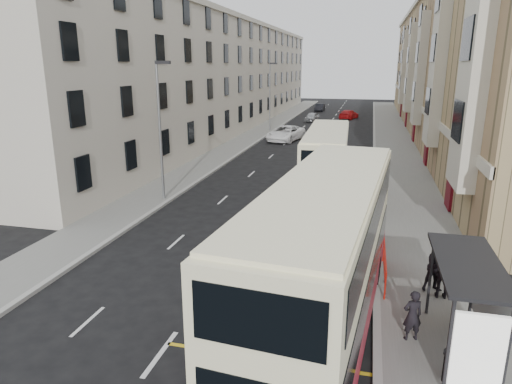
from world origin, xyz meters
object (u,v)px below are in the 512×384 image
(double_decker_rear, at_px, (326,163))
(car_silver, at_px, (312,117))
(bus_shelter, at_px, (475,294))
(litter_bin, at_px, (452,367))
(car_red, at_px, (349,114))
(pedestrian_mid, at_px, (437,267))
(pedestrian_near, at_px, (412,315))
(pedestrian_far, at_px, (444,275))
(street_lamp_far, at_px, (270,93))
(street_lamp_near, at_px, (160,124))
(double_decker_front, at_px, (325,259))
(white_van, at_px, (286,133))
(car_dark, at_px, (320,108))

(double_decker_rear, xyz_separation_m, car_silver, (-5.70, 38.48, -1.49))
(bus_shelter, relative_size, litter_bin, 5.01)
(car_red, bearing_deg, pedestrian_mid, 111.95)
(pedestrian_near, relative_size, pedestrian_far, 0.91)
(street_lamp_far, relative_size, car_red, 1.71)
(car_red, bearing_deg, double_decker_rear, 106.89)
(street_lamp_far, bearing_deg, street_lamp_near, -90.00)
(litter_bin, xyz_separation_m, car_red, (-5.54, 59.61, 0.09))
(double_decker_front, relative_size, pedestrian_mid, 6.76)
(litter_bin, bearing_deg, car_red, 95.31)
(street_lamp_near, bearing_deg, double_decker_rear, 18.86)
(double_decker_front, distance_m, white_van, 36.51)
(pedestrian_mid, distance_m, car_silver, 51.24)
(car_red, bearing_deg, car_dark, -46.97)
(car_red, bearing_deg, white_van, 91.95)
(pedestrian_near, bearing_deg, car_red, -105.86)
(pedestrian_near, distance_m, pedestrian_mid, 3.50)
(double_decker_rear, distance_m, white_van, 21.63)
(double_decker_front, bearing_deg, car_red, 97.33)
(double_decker_front, relative_size, car_silver, 3.27)
(pedestrian_mid, bearing_deg, pedestrian_near, -124.65)
(bus_shelter, xyz_separation_m, pedestrian_far, (-0.17, 3.50, -1.13))
(litter_bin, height_order, car_dark, car_dark)
(bus_shelter, bearing_deg, pedestrian_mid, 94.91)
(litter_bin, xyz_separation_m, car_dark, (-11.03, 70.34, 0.06))
(car_red, bearing_deg, pedestrian_far, 112.08)
(litter_bin, bearing_deg, bus_shelter, 63.62)
(car_silver, bearing_deg, pedestrian_near, -69.85)
(double_decker_rear, xyz_separation_m, litter_bin, (4.83, -16.67, -1.55))
(street_lamp_near, distance_m, car_dark, 57.08)
(street_lamp_far, bearing_deg, litter_bin, -71.98)
(white_van, bearing_deg, street_lamp_far, 129.57)
(street_lamp_near, relative_size, litter_bin, 9.44)
(pedestrian_far, distance_m, white_van, 34.68)
(street_lamp_near, bearing_deg, litter_bin, -43.63)
(double_decker_rear, distance_m, car_red, 42.97)
(white_van, distance_m, car_dark, 33.01)
(double_decker_rear, height_order, litter_bin, double_decker_rear)
(bus_shelter, bearing_deg, street_lamp_far, 109.12)
(double_decker_front, xyz_separation_m, pedestrian_far, (3.83, 2.93, -1.45))
(bus_shelter, height_order, pedestrian_far, bus_shelter)
(litter_bin, relative_size, pedestrian_mid, 0.47)
(bus_shelter, relative_size, pedestrian_near, 2.72)
(street_lamp_far, height_order, car_dark, street_lamp_far)
(litter_bin, xyz_separation_m, pedestrian_mid, (0.20, 5.05, 0.47))
(litter_bin, relative_size, car_dark, 0.21)
(street_lamp_near, distance_m, pedestrian_near, 18.13)
(bus_shelter, relative_size, car_silver, 1.13)
(litter_bin, distance_m, car_silver, 56.15)
(white_van, bearing_deg, double_decker_rear, -60.01)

